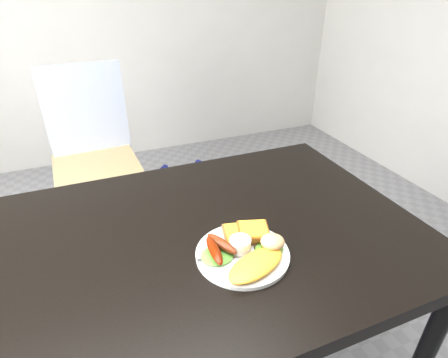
{
  "coord_description": "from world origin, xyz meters",
  "views": [
    {
      "loc": [
        -0.21,
        -0.71,
        1.33
      ],
      "look_at": [
        0.07,
        -0.0,
        0.9
      ],
      "focal_mm": 28.0,
      "sensor_mm": 36.0,
      "label": 1
    }
  ],
  "objects_px": {
    "person": "(228,138)",
    "plate": "(242,254)",
    "dining_table": "(198,239)",
    "dining_chair": "(97,168)"
  },
  "relations": [
    {
      "from": "person",
      "to": "plate",
      "type": "relative_size",
      "value": 6.13
    },
    {
      "from": "dining_table",
      "to": "plate",
      "type": "xyz_separation_m",
      "value": [
        0.07,
        -0.12,
        0.03
      ]
    },
    {
      "from": "person",
      "to": "dining_table",
      "type": "bearing_deg",
      "value": 56.3
    },
    {
      "from": "person",
      "to": "plate",
      "type": "xyz_separation_m",
      "value": [
        -0.3,
        -0.81,
        0.06
      ]
    },
    {
      "from": "dining_table",
      "to": "dining_chair",
      "type": "height_order",
      "value": "dining_table"
    },
    {
      "from": "dining_table",
      "to": "dining_chair",
      "type": "relative_size",
      "value": 2.78
    },
    {
      "from": "dining_chair",
      "to": "plate",
      "type": "bearing_deg",
      "value": -79.73
    },
    {
      "from": "plate",
      "to": "dining_chair",
      "type": "bearing_deg",
      "value": 103.45
    },
    {
      "from": "dining_table",
      "to": "plate",
      "type": "distance_m",
      "value": 0.15
    },
    {
      "from": "dining_table",
      "to": "person",
      "type": "bearing_deg",
      "value": 61.61
    }
  ]
}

